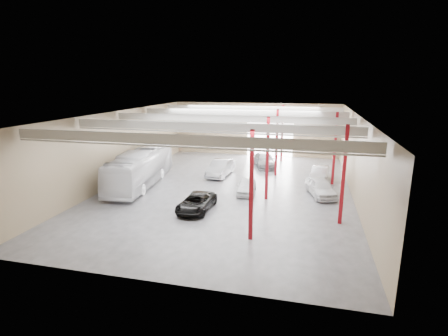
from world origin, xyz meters
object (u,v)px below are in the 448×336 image
at_px(car_row_b, 220,168).
at_px(car_right_far, 321,187).
at_px(black_sedan, 197,202).
at_px(car_right_near, 320,173).
at_px(car_row_a, 247,186).
at_px(coach_bus, 141,168).
at_px(car_row_c, 265,160).

bearing_deg(car_row_b, car_right_far, -20.31).
relative_size(black_sedan, car_row_b, 0.91).
bearing_deg(black_sedan, car_row_b, 96.27).
xyz_separation_m(car_row_b, car_right_near, (10.19, 0.70, -0.14)).
height_order(car_right_near, car_right_far, car_right_far).
bearing_deg(car_row_a, black_sedan, -125.17).
bearing_deg(coach_bus, car_row_c, 37.43).
xyz_separation_m(black_sedan, car_row_b, (-0.79, 10.50, 0.20)).
relative_size(coach_bus, car_row_b, 2.35).
relative_size(black_sedan, car_row_a, 1.18).
bearing_deg(car_right_near, car_row_b, -167.47).
relative_size(coach_bus, black_sedan, 2.58).
xyz_separation_m(car_row_b, car_row_c, (4.02, 5.20, -0.08)).
relative_size(black_sedan, car_row_c, 0.88).
height_order(car_row_a, car_right_near, car_right_near).
bearing_deg(black_sedan, coach_bus, 145.78).
bearing_deg(car_right_far, black_sedan, -163.84).
bearing_deg(coach_bus, car_row_b, 30.94).
distance_m(black_sedan, car_right_far, 11.16).
height_order(car_row_a, car_row_b, car_row_b).
distance_m(car_row_a, car_row_b, 6.51).
xyz_separation_m(coach_bus, car_right_far, (16.80, 0.59, -0.91)).
height_order(black_sedan, car_row_b, car_row_b).
xyz_separation_m(coach_bus, car_row_c, (10.63, 10.29, -0.91)).
distance_m(coach_bus, car_row_c, 14.82).
height_order(black_sedan, car_right_near, car_right_near).
height_order(black_sedan, car_row_a, car_row_a).
relative_size(car_row_a, car_right_far, 0.87).
xyz_separation_m(car_row_a, car_row_c, (0.25, 10.50, 0.09)).
distance_m(black_sedan, car_row_a, 6.00).
xyz_separation_m(coach_bus, car_row_a, (10.38, -0.21, -1.01)).
xyz_separation_m(black_sedan, car_row_c, (3.23, 15.70, 0.12)).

